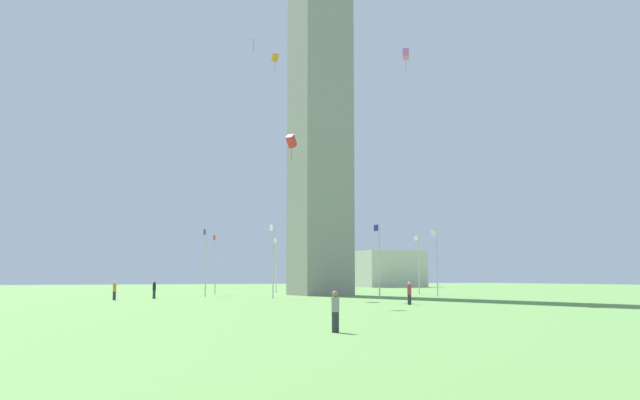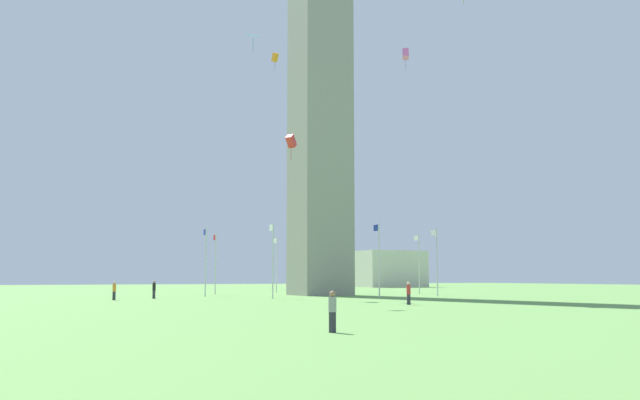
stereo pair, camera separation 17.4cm
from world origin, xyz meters
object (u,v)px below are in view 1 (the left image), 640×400
at_px(person_red_shirt, 409,293).
at_px(flagpole_n, 276,262).
at_px(person_orange_shirt, 114,291).
at_px(flagpole_se, 273,257).
at_px(flagpole_nw, 354,262).
at_px(obelisk_monument, 320,66).
at_px(kite_cyan_diamond, 254,36).
at_px(flagpole_ne, 215,261).
at_px(flagpole_s, 379,257).
at_px(flagpole_w, 419,261).
at_px(kite_red_box, 291,141).
at_px(distant_building, 369,269).
at_px(person_black_shirt, 154,290).
at_px(kite_orange_box, 275,57).
at_px(flagpole_e, 206,259).
at_px(flagpole_sw, 437,259).
at_px(person_gray_shirt, 335,312).

bearing_deg(person_red_shirt, flagpole_n, 13.13).
bearing_deg(person_orange_shirt, flagpole_se, -52.59).
distance_m(flagpole_n, flagpole_nw, 10.77).
xyz_separation_m(flagpole_nw, person_red_shirt, (-38.75, 15.82, -3.31)).
relative_size(obelisk_monument, kite_cyan_diamond, 31.62).
relative_size(flagpole_ne, flagpole_se, 1.00).
xyz_separation_m(flagpole_s, flagpole_w, (14.07, -14.07, 0.00)).
relative_size(flagpole_ne, kite_red_box, 2.88).
distance_m(flagpole_se, kite_red_box, 12.02).
bearing_deg(kite_red_box, flagpole_se, 69.28).
relative_size(flagpole_ne, distant_building, 0.28).
distance_m(flagpole_n, person_black_shirt, 28.33).
bearing_deg(flagpole_nw, obelisk_monument, 135.18).
bearing_deg(kite_red_box, person_black_shirt, 65.70).
relative_size(kite_orange_box, distant_building, 0.07).
bearing_deg(distant_building, obelisk_monument, 146.18).
bearing_deg(flagpole_se, kite_red_box, -110.72).
height_order(flagpole_n, flagpole_se, same).
bearing_deg(flagpole_e, flagpole_se, -157.50).
relative_size(kite_cyan_diamond, kite_orange_box, 0.88).
xyz_separation_m(obelisk_monument, flagpole_n, (14.13, 0.00, -23.85)).
distance_m(flagpole_nw, person_black_shirt, 34.27).
bearing_deg(flagpole_n, flagpole_sw, -157.50).
relative_size(flagpole_ne, flagpole_s, 1.00).
bearing_deg(person_black_shirt, distant_building, 29.54).
height_order(flagpole_se, kite_cyan_diamond, kite_cyan_diamond).
xyz_separation_m(obelisk_monument, person_gray_shirt, (-50.69, 23.39, -27.25)).
relative_size(flagpole_nw, kite_cyan_diamond, 4.30).
bearing_deg(person_orange_shirt, kite_red_box, -53.90).
bearing_deg(flagpole_e, flagpole_w, -90.00).
height_order(flagpole_nw, kite_cyan_diamond, kite_cyan_diamond).
bearing_deg(flagpole_ne, flagpole_nw, -90.00).
distance_m(person_red_shirt, kite_red_box, 23.85).
bearing_deg(person_red_shirt, flagpole_e, 36.81).
bearing_deg(flagpole_ne, flagpole_se, 180.00).
height_order(flagpole_e, kite_orange_box, kite_orange_box).
height_order(flagpole_ne, kite_red_box, kite_red_box).
bearing_deg(flagpole_ne, kite_orange_box, -173.27).
bearing_deg(flagpole_nw, flagpole_se, 135.00).
height_order(person_orange_shirt, distant_building, distant_building).
relative_size(obelisk_monument, flagpole_se, 7.35).
relative_size(flagpole_e, kite_cyan_diamond, 4.30).
relative_size(flagpole_se, distant_building, 0.28).
relative_size(person_gray_shirt, person_red_shirt, 0.91).
height_order(person_red_shirt, kite_red_box, kite_red_box).
bearing_deg(person_gray_shirt, flagpole_n, 21.82).
bearing_deg(person_black_shirt, person_red_shirt, -75.64).
xyz_separation_m(obelisk_monument, flagpole_w, (0.06, -14.07, -23.85)).
distance_m(flagpole_s, kite_cyan_diamond, 25.10).
height_order(flagpole_w, kite_cyan_diamond, kite_cyan_diamond).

